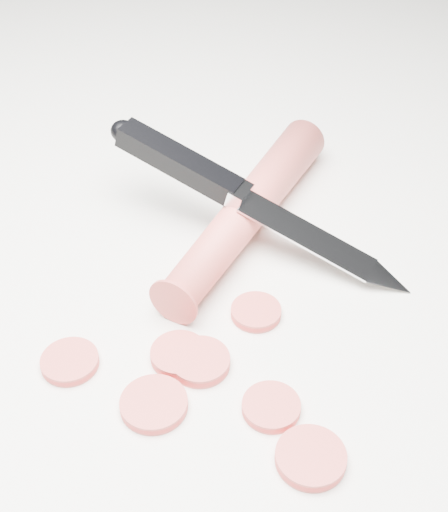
{
  "coord_description": "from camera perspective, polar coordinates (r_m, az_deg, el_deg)",
  "views": [
    {
      "loc": [
        0.0,
        -0.31,
        0.33
      ],
      "look_at": [
        0.02,
        0.04,
        0.02
      ],
      "focal_mm": 50.0,
      "sensor_mm": 36.0,
      "label": 1
    }
  ],
  "objects": [
    {
      "name": "ground",
      "position": [
        0.45,
        -2.49,
        -5.15
      ],
      "size": [
        2.4,
        2.4,
        0.0
      ],
      "primitive_type": "plane",
      "color": "white",
      "rests_on": "ground"
    },
    {
      "name": "carrot",
      "position": [
        0.51,
        1.93,
        3.75
      ],
      "size": [
        0.13,
        0.2,
        0.03
      ],
      "primitive_type": "cylinder",
      "rotation": [
        1.57,
        0.0,
        -0.54
      ],
      "color": "#D94A43",
      "rests_on": "ground"
    },
    {
      "name": "carrot_slice_0",
      "position": [
        0.43,
        -12.23,
        -8.26
      ],
      "size": [
        0.03,
        0.03,
        0.01
      ],
      "primitive_type": "cylinder",
      "color": "#C23E39",
      "rests_on": "ground"
    },
    {
      "name": "carrot_slice_1",
      "position": [
        0.43,
        -3.62,
        -7.88
      ],
      "size": [
        0.03,
        0.03,
        0.01
      ],
      "primitive_type": "cylinder",
      "color": "#C23E39",
      "rests_on": "ground"
    },
    {
      "name": "carrot_slice_2",
      "position": [
        0.42,
        -1.93,
        -8.45
      ],
      "size": [
        0.04,
        0.04,
        0.01
      ],
      "primitive_type": "cylinder",
      "color": "#C23E39",
      "rests_on": "ground"
    },
    {
      "name": "carrot_slice_3",
      "position": [
        0.39,
        6.95,
        -15.72
      ],
      "size": [
        0.04,
        0.04,
        0.01
      ],
      "primitive_type": "cylinder",
      "color": "#C23E39",
      "rests_on": "ground"
    },
    {
      "name": "carrot_slice_4",
      "position": [
        0.45,
        2.58,
        -4.5
      ],
      "size": [
        0.03,
        0.03,
        0.01
      ],
      "primitive_type": "cylinder",
      "color": "#C23E39",
      "rests_on": "ground"
    },
    {
      "name": "carrot_slice_5",
      "position": [
        0.41,
        -5.63,
        -11.71
      ],
      "size": [
        0.04,
        0.04,
        0.01
      ],
      "primitive_type": "cylinder",
      "color": "#C23E39",
      "rests_on": "ground"
    },
    {
      "name": "carrot_slice_6",
      "position": [
        0.41,
        3.8,
        -11.95
      ],
      "size": [
        0.03,
        0.03,
        0.01
      ],
      "primitive_type": "cylinder",
      "color": "#C23E39",
      "rests_on": "ground"
    },
    {
      "name": "kitchen_knife",
      "position": [
        0.49,
        2.62,
        4.43
      ],
      "size": [
        0.21,
        0.14,
        0.07
      ],
      "primitive_type": null,
      "color": "silver",
      "rests_on": "ground"
    }
  ]
}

